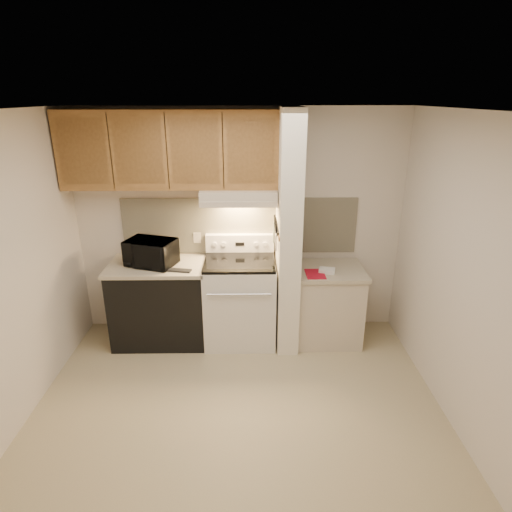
{
  "coord_description": "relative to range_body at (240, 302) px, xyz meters",
  "views": [
    {
      "loc": [
        0.12,
        -3.08,
        2.6
      ],
      "look_at": [
        0.17,
        0.75,
        1.15
      ],
      "focal_mm": 30.0,
      "sensor_mm": 36.0,
      "label": 1
    }
  ],
  "objects": [
    {
      "name": "oven_window",
      "position": [
        0.0,
        -0.32,
        0.04
      ],
      "size": [
        0.5,
        0.01,
        0.3
      ],
      "primitive_type": "cube",
      "color": "black",
      "rests_on": "range_body"
    },
    {
      "name": "partition_pillar",
      "position": [
        0.51,
        -0.01,
        0.79
      ],
      "size": [
        0.22,
        0.7,
        2.5
      ],
      "primitive_type": "cube",
      "color": "white",
      "rests_on": "floor"
    },
    {
      "name": "red_folder",
      "position": [
        0.79,
        -0.16,
        0.39
      ],
      "size": [
        0.2,
        0.27,
        0.01
      ],
      "primitive_type": "cube",
      "rotation": [
        0.0,
        0.0,
        0.01
      ],
      "color": "#A80E22",
      "rests_on": "right_countertop"
    },
    {
      "name": "dishwasher_front",
      "position": [
        -0.88,
        0.01,
        -0.03
      ],
      "size": [
        1.0,
        0.63,
        0.87
      ],
      "primitive_type": "cube",
      "color": "black",
      "rests_on": "floor"
    },
    {
      "name": "floor",
      "position": [
        0.0,
        -1.16,
        -0.46
      ],
      "size": [
        3.6,
        3.6,
        0.0
      ],
      "primitive_type": "plane",
      "color": "tan",
      "rests_on": "ground"
    },
    {
      "name": "range_display",
      "position": [
        0.0,
        0.24,
        0.59
      ],
      "size": [
        0.1,
        0.01,
        0.04
      ],
      "primitive_type": "cube",
      "color": "black",
      "rests_on": "range_backguard"
    },
    {
      "name": "cab_door_b",
      "position": [
        -0.96,
        0.01,
        1.62
      ],
      "size": [
        0.46,
        0.01,
        0.63
      ],
      "primitive_type": "cube",
      "color": "olive",
      "rests_on": "upper_cabinets"
    },
    {
      "name": "cooktop",
      "position": [
        0.0,
        0.0,
        0.48
      ],
      "size": [
        0.74,
        0.64,
        0.03
      ],
      "primitive_type": "cube",
      "color": "black",
      "rests_on": "range_body"
    },
    {
      "name": "upper_cabinets",
      "position": [
        -0.69,
        0.17,
        1.62
      ],
      "size": [
        2.18,
        0.33,
        0.77
      ],
      "primitive_type": "cube",
      "color": "olive",
      "rests_on": "wall_back"
    },
    {
      "name": "left_countertop",
      "position": [
        -0.88,
        0.01,
        0.43
      ],
      "size": [
        1.04,
        0.67,
        0.04
      ],
      "primitive_type": "cube",
      "color": "#B5AA90",
      "rests_on": "dishwasher_front"
    },
    {
      "name": "outlet",
      "position": [
        -0.48,
        0.32,
        0.64
      ],
      "size": [
        0.08,
        0.01,
        0.12
      ],
      "primitive_type": "cube",
      "color": "beige",
      "rests_on": "backsplash"
    },
    {
      "name": "teal_jar",
      "position": [
        -0.83,
        0.23,
        0.49
      ],
      "size": [
        0.1,
        0.1,
        0.09
      ],
      "primitive_type": "cylinder",
      "rotation": [
        0.0,
        0.0,
        -0.33
      ],
      "color": "#235C52",
      "rests_on": "left_countertop"
    },
    {
      "name": "pillar_trim",
      "position": [
        0.39,
        -0.01,
        0.84
      ],
      "size": [
        0.01,
        0.7,
        0.04
      ],
      "primitive_type": "cube",
      "color": "olive",
      "rests_on": "partition_pillar"
    },
    {
      "name": "backsplash",
      "position": [
        0.0,
        0.33,
        0.78
      ],
      "size": [
        2.6,
        0.02,
        0.63
      ],
      "primitive_type": "cube",
      "color": "beige",
      "rests_on": "wall_back"
    },
    {
      "name": "oven_mitt",
      "position": [
        0.38,
        0.17,
        0.75
      ],
      "size": [
        0.03,
        0.09,
        0.22
      ],
      "primitive_type": "cube",
      "color": "slate",
      "rests_on": "partition_pillar"
    },
    {
      "name": "range_knob_left_outer",
      "position": [
        -0.28,
        0.24,
        0.59
      ],
      "size": [
        0.05,
        0.02,
        0.05
      ],
      "primitive_type": "cylinder",
      "rotation": [
        1.57,
        0.0,
        0.0
      ],
      "color": "silver",
      "rests_on": "range_backguard"
    },
    {
      "name": "knife_handle_d",
      "position": [
        0.38,
        0.01,
        0.91
      ],
      "size": [
        0.02,
        0.02,
        0.1
      ],
      "primitive_type": "cylinder",
      "color": "black",
      "rests_on": "knife_strip"
    },
    {
      "name": "range_body",
      "position": [
        0.0,
        0.0,
        0.0
      ],
      "size": [
        0.76,
        0.65,
        0.92
      ],
      "primitive_type": "cube",
      "color": "silver",
      "rests_on": "floor"
    },
    {
      "name": "ceiling",
      "position": [
        0.0,
        -1.16,
        2.04
      ],
      "size": [
        3.6,
        3.6,
        0.0
      ],
      "primitive_type": "plane",
      "rotation": [
        3.14,
        0.0,
        0.0
      ],
      "color": "white",
      "rests_on": "wall_back"
    },
    {
      "name": "spoon_rest",
      "position": [
        -0.61,
        -0.19,
        0.46
      ],
      "size": [
        0.25,
        0.12,
        0.02
      ],
      "primitive_type": "cube",
      "rotation": [
        0.0,
        0.0,
        -0.19
      ],
      "color": "black",
      "rests_on": "left_countertop"
    },
    {
      "name": "range_knob_right_inner",
      "position": [
        0.18,
        0.24,
        0.59
      ],
      "size": [
        0.05,
        0.02,
        0.05
      ],
      "primitive_type": "cylinder",
      "rotation": [
        1.57,
        0.0,
        0.0
      ],
      "color": "silver",
      "rests_on": "range_backguard"
    },
    {
      "name": "wall_right",
      "position": [
        1.8,
        -1.16,
        0.79
      ],
      "size": [
        0.02,
        3.0,
        2.5
      ],
      "primitive_type": "cube",
      "color": "beige",
      "rests_on": "floor"
    },
    {
      "name": "cab_gap_c",
      "position": [
        -0.14,
        0.01,
        1.62
      ],
      "size": [
        0.01,
        0.01,
        0.73
      ],
      "primitive_type": "cube",
      "color": "black",
      "rests_on": "upper_cabinets"
    },
    {
      "name": "wall_left",
      "position": [
        -1.8,
        -1.16,
        0.79
      ],
      "size": [
        0.02,
        3.0,
        2.5
      ],
      "primitive_type": "cube",
      "color": "beige",
      "rests_on": "floor"
    },
    {
      "name": "white_box",
      "position": [
        0.92,
        -0.11,
        0.41
      ],
      "size": [
        0.19,
        0.15,
        0.04
      ],
      "primitive_type": "cube",
      "rotation": [
        0.0,
        0.0,
        -0.24
      ],
      "color": "white",
      "rests_on": "right_countertop"
    },
    {
      "name": "hood_lip",
      "position": [
        0.0,
        -0.08,
        1.12
      ],
      "size": [
        0.78,
        0.04,
        0.06
      ],
      "primitive_type": "cube",
      "color": "beige",
      "rests_on": "range_hood"
    },
    {
      "name": "knife_handle_c",
      "position": [
        0.38,
        -0.06,
        0.91
      ],
      "size": [
        0.02,
        0.02,
        0.1
      ],
      "primitive_type": "cylinder",
      "color": "black",
      "rests_on": "knife_strip"
    },
    {
      "name": "range_backguard",
      "position": [
        0.0,
        0.28,
        0.59
      ],
      "size": [
        0.76,
        0.08,
        0.2
      ],
      "primitive_type": "cube",
      "color": "silver",
      "rests_on": "range_body"
    },
    {
      "name": "oven_handle",
      "position": [
        0.0,
        -0.35,
        0.26
      ],
      "size": [
        0.65,
        0.02,
        0.02
      ],
      "primitive_type": "cylinder",
      "rotation": [
        0.0,
        1.57,
        0.0
      ],
      "color": "silver",
      "rests_on": "range_body"
    },
    {
      "name": "range_hood",
      "position": [
        0.0,
        0.12,
        1.17
      ],
      "size": [
        0.78,
        0.44,
        0.15
      ],
      "primitive_type": "cube",
      "color": "beige",
      "rests_on": "upper_cabinets"
    },
    {
      "name": "knife_blade_d",
      "position": [
        0.38,
        0.01,
        0.76
      ],
      "size": [
        0.01,
        0.04,
        0.16
      ],
      "primitive_type": "cube",
      "color": "silver",
      "rests_on": "knife_strip"
    },
    {
      "name": "right_countertop",
      "position": [
        0.97,
        -0.01,
        0.37
      ],
      "size": [
        0.74,
        0.64,
        0.04
      ],
      "primitive_type": "cube",
      "color": "#B5AA90",
      "rests_on": "right_cab_base"
    },
    {
      "name": "cab_door_c",
      "position": [
        -0.42,
        0.01,
        1.62
      ],
      "size": [
        0.46,
        0.01,
        0.63
      ],
      "primitive_type": "cube",
      "color": "olive",
      "rests_on": "upper_cabinets"
    },
    {
      "name": "knife_blade_c",
      "position": [
        0.38,
        -0.07,
        0.74
      ],
      "size": [
        0.01,
        0.04,
        0.2
      ],
      "primitive_type": "cube",
      "color": "silver",
      "rests_on": "knife_strip"
    },
    {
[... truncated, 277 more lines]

